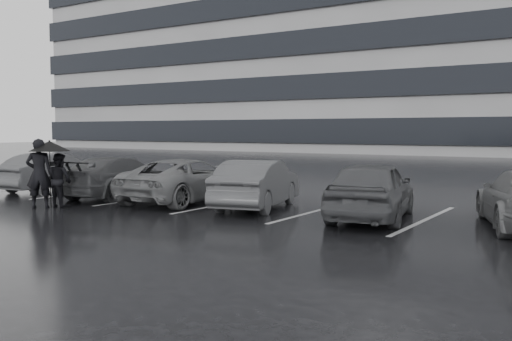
{
  "coord_description": "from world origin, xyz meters",
  "views": [
    {
      "loc": [
        7.16,
        -10.68,
        2.08
      ],
      "look_at": [
        -0.32,
        1.0,
        1.1
      ],
      "focal_mm": 40.0,
      "sensor_mm": 36.0,
      "label": 1
    }
  ],
  "objects_px": {
    "car_west_c": "(119,177)",
    "car_west_a": "(257,184)",
    "car_west_d": "(53,172)",
    "car_west_b": "(187,180)",
    "pedestrian_right": "(59,180)",
    "car_main": "(372,190)",
    "pedestrian_left": "(39,173)"
  },
  "relations": [
    {
      "from": "car_west_c",
      "to": "car_west_a",
      "type": "bearing_deg",
      "value": 175.85
    },
    {
      "from": "car_west_c",
      "to": "car_west_d",
      "type": "distance_m",
      "value": 3.3
    },
    {
      "from": "car_west_c",
      "to": "car_west_b",
      "type": "bearing_deg",
      "value": 179.27
    },
    {
      "from": "car_west_c",
      "to": "pedestrian_right",
      "type": "distance_m",
      "value": 2.52
    },
    {
      "from": "car_west_a",
      "to": "car_west_c",
      "type": "xyz_separation_m",
      "value": [
        -4.96,
        -0.22,
        -0.02
      ]
    },
    {
      "from": "car_west_c",
      "to": "pedestrian_right",
      "type": "xyz_separation_m",
      "value": [
        0.33,
        -2.5,
        0.1
      ]
    },
    {
      "from": "car_main",
      "to": "car_west_b",
      "type": "bearing_deg",
      "value": -14.09
    },
    {
      "from": "car_west_b",
      "to": "car_west_c",
      "type": "bearing_deg",
      "value": 2.89
    },
    {
      "from": "car_west_b",
      "to": "pedestrian_right",
      "type": "height_order",
      "value": "pedestrian_right"
    },
    {
      "from": "car_west_a",
      "to": "car_west_b",
      "type": "xyz_separation_m",
      "value": [
        -2.46,
        0.04,
        -0.02
      ]
    },
    {
      "from": "car_west_b",
      "to": "pedestrian_right",
      "type": "bearing_deg",
      "value": 48.69
    },
    {
      "from": "car_west_d",
      "to": "pedestrian_left",
      "type": "relative_size",
      "value": 2.11
    },
    {
      "from": "car_west_c",
      "to": "car_west_d",
      "type": "bearing_deg",
      "value": -8.44
    },
    {
      "from": "car_west_b",
      "to": "car_west_c",
      "type": "height_order",
      "value": "car_west_c"
    },
    {
      "from": "pedestrian_right",
      "to": "car_west_a",
      "type": "bearing_deg",
      "value": -148.23
    },
    {
      "from": "car_west_c",
      "to": "pedestrian_right",
      "type": "bearing_deg",
      "value": 90.77
    },
    {
      "from": "car_west_b",
      "to": "car_west_c",
      "type": "relative_size",
      "value": 1.04
    },
    {
      "from": "car_west_b",
      "to": "pedestrian_left",
      "type": "xyz_separation_m",
      "value": [
        -2.47,
        -3.17,
        0.3
      ]
    },
    {
      "from": "pedestrian_left",
      "to": "car_west_b",
      "type": "bearing_deg",
      "value": -169.58
    },
    {
      "from": "car_west_d",
      "to": "car_main",
      "type": "bearing_deg",
      "value": 175.34
    },
    {
      "from": "car_west_d",
      "to": "pedestrian_right",
      "type": "distance_m",
      "value": 4.46
    },
    {
      "from": "pedestrian_right",
      "to": "car_west_b",
      "type": "bearing_deg",
      "value": -126.85
    },
    {
      "from": "car_west_a",
      "to": "car_main",
      "type": "bearing_deg",
      "value": 161.67
    },
    {
      "from": "car_west_a",
      "to": "car_west_c",
      "type": "relative_size",
      "value": 0.9
    },
    {
      "from": "car_main",
      "to": "pedestrian_left",
      "type": "bearing_deg",
      "value": 7.95
    },
    {
      "from": "car_west_c",
      "to": "pedestrian_left",
      "type": "relative_size",
      "value": 2.33
    },
    {
      "from": "car_main",
      "to": "car_west_a",
      "type": "height_order",
      "value": "car_main"
    },
    {
      "from": "car_west_a",
      "to": "car_west_c",
      "type": "bearing_deg",
      "value": -12.04
    },
    {
      "from": "car_main",
      "to": "car_west_a",
      "type": "bearing_deg",
      "value": -15.29
    },
    {
      "from": "car_main",
      "to": "car_west_c",
      "type": "distance_m",
      "value": 8.26
    },
    {
      "from": "car_west_c",
      "to": "car_west_d",
      "type": "height_order",
      "value": "car_west_d"
    },
    {
      "from": "pedestrian_left",
      "to": "pedestrian_right",
      "type": "relative_size",
      "value": 1.27
    }
  ]
}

